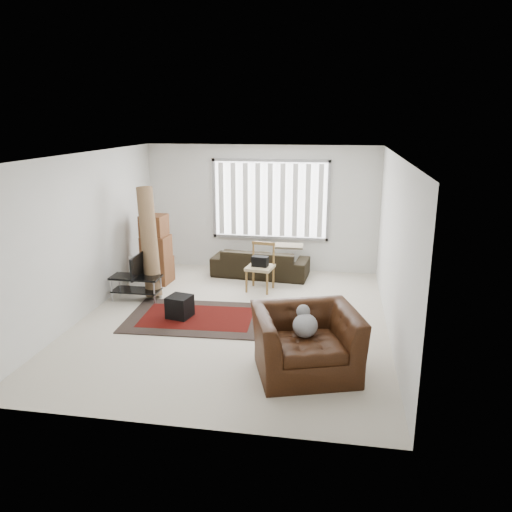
{
  "coord_description": "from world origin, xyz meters",
  "views": [
    {
      "loc": [
        1.65,
        -7.52,
        3.25
      ],
      "look_at": [
        0.34,
        0.26,
        1.05
      ],
      "focal_mm": 35.0,
      "sensor_mm": 36.0,
      "label": 1
    }
  ],
  "objects_px": {
    "moving_boxes": "(156,252)",
    "armchair": "(306,337)",
    "tv_stand": "(136,283)",
    "side_chair": "(260,265)",
    "sofa": "(260,258)"
  },
  "relations": [
    {
      "from": "tv_stand",
      "to": "armchair",
      "type": "height_order",
      "value": "armchair"
    },
    {
      "from": "moving_boxes",
      "to": "armchair",
      "type": "distance_m",
      "value": 4.58
    },
    {
      "from": "tv_stand",
      "to": "sofa",
      "type": "distance_m",
      "value": 2.71
    },
    {
      "from": "moving_boxes",
      "to": "armchair",
      "type": "relative_size",
      "value": 0.87
    },
    {
      "from": "moving_boxes",
      "to": "armchair",
      "type": "xyz_separation_m",
      "value": [
        3.24,
        -3.22,
        -0.16
      ]
    },
    {
      "from": "side_chair",
      "to": "armchair",
      "type": "bearing_deg",
      "value": -61.95
    },
    {
      "from": "sofa",
      "to": "side_chair",
      "type": "height_order",
      "value": "side_chair"
    },
    {
      "from": "tv_stand",
      "to": "moving_boxes",
      "type": "xyz_separation_m",
      "value": [
        0.02,
        1.02,
        0.32
      ]
    },
    {
      "from": "sofa",
      "to": "armchair",
      "type": "bearing_deg",
      "value": 111.84
    },
    {
      "from": "tv_stand",
      "to": "armchair",
      "type": "xyz_separation_m",
      "value": [
        3.26,
        -2.2,
        0.17
      ]
    },
    {
      "from": "moving_boxes",
      "to": "sofa",
      "type": "bearing_deg",
      "value": 21.17
    },
    {
      "from": "sofa",
      "to": "armchair",
      "type": "height_order",
      "value": "armchair"
    },
    {
      "from": "moving_boxes",
      "to": "side_chair",
      "type": "distance_m",
      "value": 2.15
    },
    {
      "from": "armchair",
      "to": "moving_boxes",
      "type": "bearing_deg",
      "value": 117.56
    },
    {
      "from": "moving_boxes",
      "to": "tv_stand",
      "type": "bearing_deg",
      "value": -90.84
    }
  ]
}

